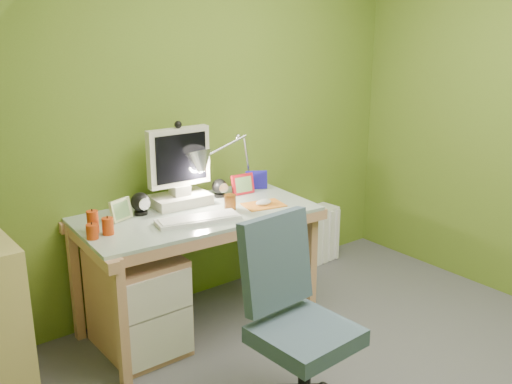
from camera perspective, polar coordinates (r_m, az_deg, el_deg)
wall_back at (r=3.76m, az=-5.66°, el=7.22°), size 3.20×0.01×2.40m
wall_left at (r=1.71m, az=-22.47°, el=-6.18°), size 0.01×3.20×2.40m
slope_ceiling at (r=1.82m, az=-5.78°, el=17.42°), size 1.10×3.20×1.10m
desk at (r=3.58m, az=-5.51°, el=-7.38°), size 1.39×0.77×0.72m
monitor at (r=3.51m, az=-7.39°, el=3.26°), size 0.43×0.27×0.57m
speaker_left at (r=3.43m, az=-10.95°, el=-1.07°), size 0.11×0.11×0.13m
speaker_right at (r=3.70m, az=-3.51°, el=0.38°), size 0.11×0.11×0.11m
keyboard at (r=3.29m, az=-5.55°, el=-2.62°), size 0.48×0.25×0.02m
mousepad at (r=3.54m, az=0.73°, el=-1.23°), size 0.26×0.21×0.01m
mouse at (r=3.54m, az=0.73°, el=-1.00°), size 0.12×0.09×0.04m
amber_tumbler at (r=3.46m, az=-2.48°, el=-0.97°), size 0.07×0.07×0.09m
candle_cluster at (r=3.18m, az=-14.99°, el=-2.96°), size 0.18×0.17×0.12m
photo_frame_red at (r=3.75m, az=-1.27°, el=0.75°), size 0.15×0.04×0.13m
photo_frame_blue at (r=3.86m, az=0.04°, el=1.17°), size 0.13×0.09×0.12m
photo_frame_green at (r=3.36m, az=-12.76°, el=-1.66°), size 0.14×0.06×0.12m
desk_lamp at (r=3.76m, az=-1.47°, el=4.08°), size 0.53×0.28×0.54m
task_chair at (r=2.78m, az=4.74°, el=-13.41°), size 0.50×0.50×0.85m
radiator at (r=4.50m, az=5.38°, el=-4.24°), size 0.43×0.20×0.42m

